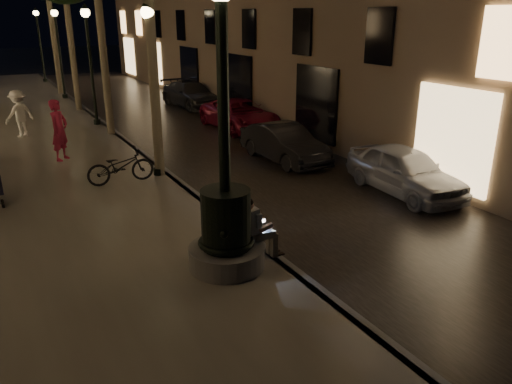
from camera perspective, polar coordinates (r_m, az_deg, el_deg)
ground at (r=21.48m, az=-16.27°, el=6.52°), size 120.00×120.00×0.00m
cobble_lane at (r=22.31m, az=-8.73°, el=7.57°), size 6.00×45.00×0.02m
promenade at (r=20.98m, az=-26.96°, el=5.13°), size 8.00×45.00×0.20m
curb_strip at (r=21.46m, az=-16.29°, el=6.78°), size 0.25×45.00×0.20m
fountain_lamppost at (r=8.95m, az=-3.47°, el=-2.73°), size 1.40×1.40×5.21m
seated_man_laptop at (r=9.34m, az=-0.05°, el=-3.92°), size 0.90×0.30×1.27m
lamp_curb_a at (r=14.20m, az=-11.89°, el=13.71°), size 0.36×0.36×4.81m
lamp_curb_b at (r=21.94m, az=-18.52°, el=15.14°), size 0.36×0.36×4.81m
lamp_curb_c at (r=29.82m, az=-21.70°, el=15.75°), size 0.36×0.36×4.81m
lamp_curb_d at (r=37.74m, az=-23.55°, el=16.08°), size 0.36×0.36×4.81m
car_front at (r=14.02m, az=16.63°, el=2.39°), size 1.81×3.88×1.29m
car_second at (r=16.45m, az=3.22°, el=5.58°), size 1.41×3.74×1.22m
car_third at (r=21.16m, az=-1.84°, el=8.81°), size 2.08×4.45×1.23m
car_rear at (r=26.64m, az=-7.41°, el=11.00°), size 2.14×4.58×1.29m
pedestrian_red at (r=16.98m, az=-21.56°, el=6.59°), size 0.81×0.83×1.93m
pedestrian_white at (r=20.96m, az=-25.45°, el=8.10°), size 1.31×1.12×1.75m
bicycle at (r=14.17m, az=-15.23°, el=2.85°), size 1.83×0.67×0.95m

